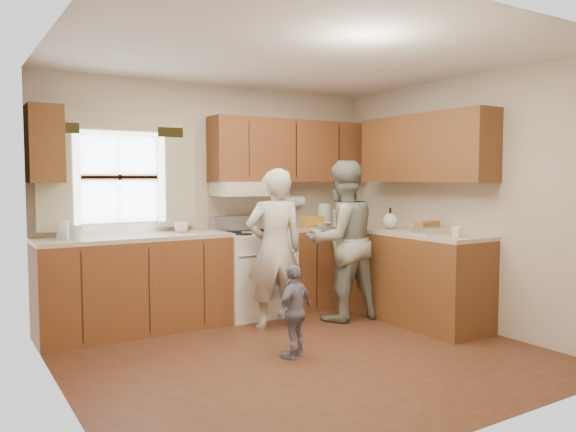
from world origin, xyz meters
TOP-DOWN VIEW (x-y plane):
  - room at (0.00, 0.00)m, footprint 3.80×3.80m
  - kitchen_fixtures at (0.61, 1.08)m, footprint 3.80×2.25m
  - stove at (0.30, 1.44)m, footprint 0.76×0.67m
  - woman_left at (0.23, 0.85)m, footprint 0.65×0.51m
  - woman_right at (1.00, 0.77)m, footprint 0.86×0.69m
  - child at (-0.10, -0.03)m, footprint 0.50×0.36m

SIDE VIEW (x-z plane):
  - child at x=-0.10m, z-range 0.00..0.78m
  - stove at x=0.30m, z-range -0.07..1.00m
  - woman_left at x=0.23m, z-range 0.00..1.59m
  - woman_right at x=1.00m, z-range 0.00..1.67m
  - kitchen_fixtures at x=0.61m, z-range -0.24..1.91m
  - room at x=0.00m, z-range -0.65..3.15m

